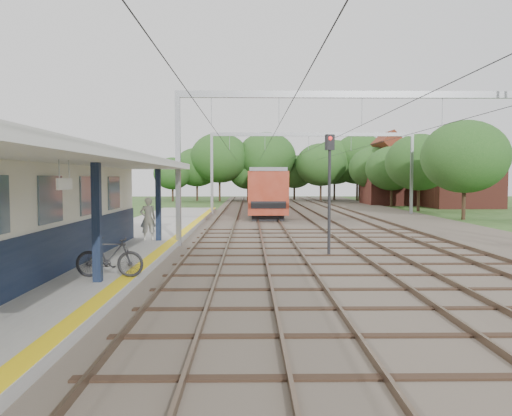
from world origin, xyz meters
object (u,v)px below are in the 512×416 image
object	(u,v)px
person	(148,219)
train	(262,188)
bicycle	(109,257)
signal_post	(329,177)

from	to	relation	value
person	train	bearing A→B (deg)	-121.50
person	bicycle	distance (m)	8.44
person	train	world-z (taller)	train
train	signal_post	size ratio (longest dim) A/B	7.44
bicycle	train	world-z (taller)	train
bicycle	signal_post	xyz separation A→B (m)	(7.10, 5.75, 2.25)
bicycle	signal_post	world-z (taller)	signal_post
train	person	bearing A→B (deg)	-101.03
person	signal_post	world-z (taller)	signal_post
person	train	size ratio (longest dim) A/B	0.05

